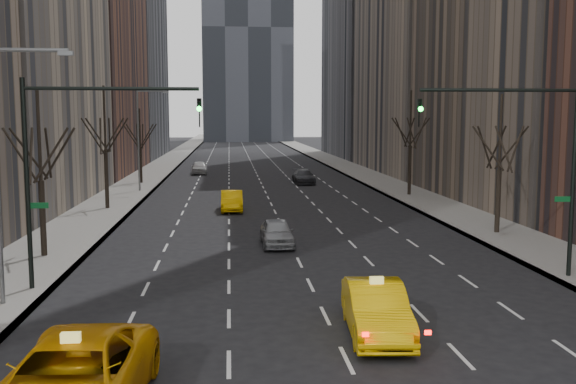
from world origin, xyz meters
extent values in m
cube|color=slate|center=(-12.25, 70.00, 0.07)|extent=(4.50, 320.00, 0.15)
cube|color=slate|center=(12.25, 70.00, 0.07)|extent=(4.50, 320.00, 0.15)
cylinder|color=black|center=(-12.00, 18.00, 1.93)|extent=(0.28, 0.28, 3.57)
cylinder|color=black|center=(-12.00, 18.00, 5.84)|extent=(0.16, 0.16, 4.25)
cylinder|color=black|center=(-11.85, 18.85, 4.95)|extent=(0.42, 1.80, 2.52)
cylinder|color=black|center=(-11.19, 18.29, 4.95)|extent=(1.74, 0.72, 2.52)
cylinder|color=black|center=(-11.34, 17.45, 4.95)|extent=(1.46, 1.25, 2.52)
cylinder|color=black|center=(-12.15, 17.15, 4.95)|extent=(0.42, 1.80, 2.52)
cylinder|color=black|center=(-12.81, 17.71, 4.95)|extent=(1.74, 0.72, 2.52)
cylinder|color=black|center=(-12.66, 18.55, 4.95)|extent=(1.46, 1.25, 2.52)
cylinder|color=black|center=(-12.00, 34.00, 2.15)|extent=(0.28, 0.28, 3.99)
cylinder|color=black|center=(-12.00, 34.00, 6.52)|extent=(0.16, 0.16, 4.75)
cylinder|color=black|center=(-11.85, 34.85, 5.37)|extent=(0.42, 1.80, 2.52)
cylinder|color=black|center=(-11.19, 34.29, 5.37)|extent=(1.74, 0.72, 2.52)
cylinder|color=black|center=(-11.34, 33.45, 5.37)|extent=(1.46, 1.25, 2.52)
cylinder|color=black|center=(-12.15, 33.15, 5.37)|extent=(0.42, 1.80, 2.52)
cylinder|color=black|center=(-12.81, 33.71, 5.37)|extent=(1.74, 0.72, 2.52)
cylinder|color=black|center=(-12.66, 34.55, 5.37)|extent=(1.46, 1.25, 2.52)
cylinder|color=black|center=(-12.00, 52.00, 1.83)|extent=(0.28, 0.28, 3.36)
cylinder|color=black|center=(-12.00, 52.00, 5.51)|extent=(0.16, 0.16, 4.00)
cylinder|color=black|center=(-11.85, 52.85, 4.74)|extent=(0.42, 1.80, 2.52)
cylinder|color=black|center=(-11.19, 52.29, 4.74)|extent=(1.74, 0.72, 2.52)
cylinder|color=black|center=(-11.34, 51.45, 4.74)|extent=(1.46, 1.25, 2.52)
cylinder|color=black|center=(-12.15, 51.15, 4.74)|extent=(0.42, 1.80, 2.52)
cylinder|color=black|center=(-12.81, 51.71, 4.74)|extent=(1.74, 0.72, 2.52)
cylinder|color=black|center=(-12.66, 52.55, 4.74)|extent=(1.46, 1.25, 2.52)
cylinder|color=black|center=(12.00, 22.00, 1.93)|extent=(0.28, 0.28, 3.57)
cylinder|color=black|center=(12.00, 22.00, 5.84)|extent=(0.16, 0.16, 4.25)
cylinder|color=black|center=(12.15, 22.85, 4.95)|extent=(0.42, 1.80, 2.52)
cylinder|color=black|center=(12.81, 22.29, 4.95)|extent=(1.74, 0.72, 2.52)
cylinder|color=black|center=(12.66, 21.45, 4.95)|extent=(1.46, 1.25, 2.52)
cylinder|color=black|center=(11.85, 21.15, 4.95)|extent=(0.42, 1.80, 2.52)
cylinder|color=black|center=(11.19, 21.71, 4.95)|extent=(1.74, 0.72, 2.52)
cylinder|color=black|center=(11.34, 22.55, 4.95)|extent=(1.46, 1.25, 2.52)
cylinder|color=black|center=(12.00, 40.00, 2.15)|extent=(0.28, 0.28, 3.99)
cylinder|color=black|center=(12.00, 40.00, 6.52)|extent=(0.16, 0.16, 4.75)
cylinder|color=black|center=(12.15, 40.85, 5.37)|extent=(0.42, 1.80, 2.52)
cylinder|color=black|center=(12.81, 40.29, 5.37)|extent=(1.74, 0.72, 2.52)
cylinder|color=black|center=(12.66, 39.45, 5.37)|extent=(1.46, 1.25, 2.52)
cylinder|color=black|center=(11.85, 39.15, 5.37)|extent=(0.42, 1.80, 2.52)
cylinder|color=black|center=(11.19, 39.71, 5.37)|extent=(1.74, 0.72, 2.52)
cylinder|color=black|center=(11.34, 40.55, 5.37)|extent=(1.46, 1.25, 2.52)
cylinder|color=black|center=(-10.80, 12.00, 4.15)|extent=(0.18, 0.18, 8.00)
cylinder|color=black|center=(-7.55, 12.00, 7.75)|extent=(6.50, 0.14, 0.14)
imported|color=black|center=(-4.30, 12.00, 6.85)|extent=(0.18, 0.22, 1.10)
sphere|color=#0CFF33|center=(-4.30, 11.82, 7.00)|extent=(0.20, 0.20, 0.20)
cube|color=#0C5926|center=(-10.40, 12.00, 3.35)|extent=(0.70, 0.04, 0.22)
cylinder|color=black|center=(10.80, 12.00, 4.15)|extent=(0.18, 0.18, 8.00)
cylinder|color=black|center=(7.55, 12.00, 7.75)|extent=(6.50, 0.14, 0.14)
imported|color=black|center=(4.30, 12.00, 6.85)|extent=(0.18, 0.22, 1.10)
sphere|color=#0CFF33|center=(4.30, 11.82, 7.00)|extent=(0.20, 0.20, 0.20)
cube|color=#0C5926|center=(10.40, 12.00, 3.35)|extent=(0.70, 0.04, 0.22)
cylinder|color=slate|center=(-9.90, 10.00, 8.95)|extent=(2.60, 0.14, 0.14)
cube|color=slate|center=(-8.70, 10.00, 8.85)|extent=(0.50, 0.22, 0.15)
cylinder|color=slate|center=(-11.20, 45.00, 4.65)|extent=(0.16, 0.16, 9.00)
cylinder|color=slate|center=(-9.90, 45.00, 8.95)|extent=(2.60, 0.14, 0.14)
cube|color=slate|center=(-8.70, 45.00, 8.85)|extent=(0.50, 0.22, 0.15)
imported|color=orange|center=(-6.70, 1.10, 0.89)|extent=(3.36, 6.58, 1.78)
imported|color=#F0B705|center=(1.27, 5.97, 0.81)|extent=(2.08, 5.02, 1.62)
imported|color=#929499|center=(-0.75, 20.06, 0.69)|extent=(1.70, 4.09, 1.38)
imported|color=#FFB905|center=(-3.04, 32.80, 0.72)|extent=(1.53, 4.36, 1.44)
imported|color=#2C2C31|center=(4.25, 51.04, 0.70)|extent=(2.07, 4.84, 1.39)
imported|color=#B9B9B9|center=(-6.70, 62.84, 0.76)|extent=(1.94, 4.52, 1.52)
camera|label=1|loc=(-3.17, -12.85, 6.70)|focal=40.00mm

